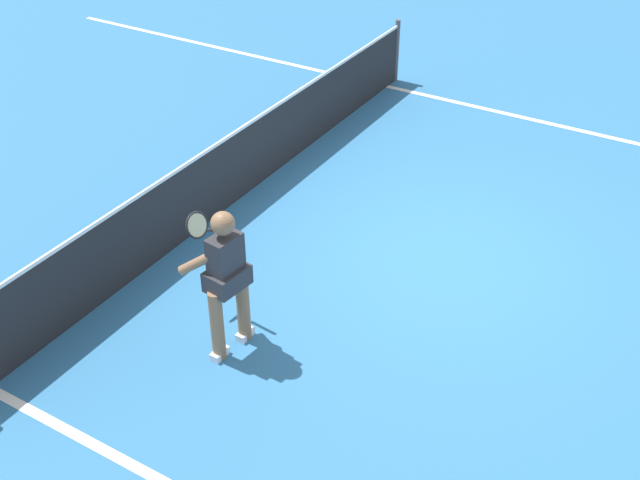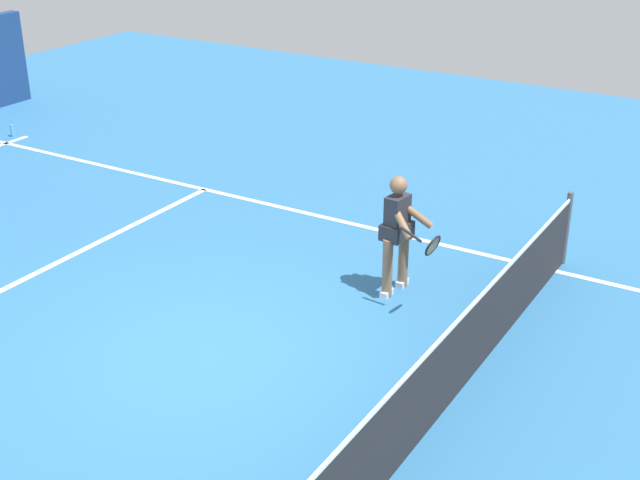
# 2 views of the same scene
# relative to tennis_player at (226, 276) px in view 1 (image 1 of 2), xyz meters

# --- Properties ---
(ground_plane) EXTENTS (27.12, 27.12, 0.00)m
(ground_plane) POSITION_rel_tennis_player_xyz_m (2.42, -1.16, -0.85)
(ground_plane) COLOR teal
(sideline_right_marking) EXTENTS (0.10, 18.86, 0.01)m
(sideline_right_marking) POSITION_rel_tennis_player_xyz_m (6.46, -1.16, -0.84)
(sideline_right_marking) COLOR white
(sideline_right_marking) RESTS_ON ground
(court_net) EXTENTS (8.77, 0.08, 1.03)m
(court_net) POSITION_rel_tennis_player_xyz_m (2.42, 1.56, -0.37)
(court_net) COLOR #4C4C51
(court_net) RESTS_ON ground
(tennis_player) EXTENTS (0.85, 0.91, 1.55)m
(tennis_player) POSITION_rel_tennis_player_xyz_m (0.00, 0.00, 0.00)
(tennis_player) COLOR #8C6647
(tennis_player) RESTS_ON ground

